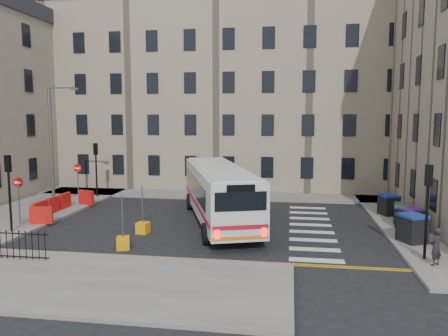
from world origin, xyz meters
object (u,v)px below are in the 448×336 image
(wheelie_bin_a, at_px, (412,228))
(pedestrian, at_px, (436,247))
(wheelie_bin_b, at_px, (411,219))
(bollard_yellow, at_px, (143,228))
(bus, at_px, (219,191))
(wheelie_bin_e, at_px, (389,205))
(streetlamp, at_px, (51,146))
(wheelie_bin_c, at_px, (404,216))
(bollard_chevron, at_px, (123,243))
(wheelie_bin_d, at_px, (402,213))

(wheelie_bin_a, distance_m, pedestrian, 3.45)
(wheelie_bin_b, distance_m, bollard_yellow, 14.44)
(bus, xyz_separation_m, wheelie_bin_b, (10.59, -0.78, -1.12))
(bus, bearing_deg, wheelie_bin_b, -23.04)
(wheelie_bin_e, bearing_deg, streetlamp, 163.41)
(streetlamp, relative_size, wheelie_bin_c, 6.38)
(wheelie_bin_e, bearing_deg, pedestrian, -110.52)
(bus, xyz_separation_m, wheelie_bin_e, (10.26, 3.13, -1.11))
(bus, bearing_deg, wheelie_bin_c, -18.05)
(wheelie_bin_b, bearing_deg, bollard_chevron, 175.25)
(wheelie_bin_e, distance_m, bollard_chevron, 16.54)
(wheelie_bin_e, height_order, pedestrian, pedestrian)
(streetlamp, relative_size, pedestrian, 5.12)
(streetlamp, height_order, wheelie_bin_a, streetlamp)
(pedestrian, xyz_separation_m, bollard_chevron, (-13.78, 0.60, -0.65))
(pedestrian, relative_size, bollard_chevron, 2.65)
(wheelie_bin_d, bearing_deg, wheelie_bin_e, 117.72)
(bus, relative_size, wheelie_bin_b, 8.56)
(wheelie_bin_c, bearing_deg, bollard_chevron, -141.27)
(wheelie_bin_b, height_order, pedestrian, pedestrian)
(pedestrian, relative_size, bollard_yellow, 2.65)
(bollard_chevron, bearing_deg, wheelie_bin_d, 25.82)
(streetlamp, height_order, wheelie_bin_e, streetlamp)
(wheelie_bin_c, xyz_separation_m, pedestrian, (-0.31, -6.53, 0.20))
(pedestrian, bearing_deg, wheelie_bin_b, -137.78)
(streetlamp, distance_m, wheelie_bin_d, 22.56)
(bus, xyz_separation_m, wheelie_bin_a, (10.09, -2.94, -1.05))
(wheelie_bin_b, height_order, wheelie_bin_c, wheelie_bin_b)
(wheelie_bin_e, relative_size, pedestrian, 0.89)
(bus, distance_m, wheelie_bin_e, 10.78)
(streetlamp, bearing_deg, bollard_chevron, -44.02)
(bus, distance_m, bollard_chevron, 7.03)
(wheelie_bin_a, height_order, wheelie_bin_c, wheelie_bin_a)
(wheelie_bin_d, height_order, bollard_yellow, wheelie_bin_d)
(streetlamp, xyz_separation_m, wheelie_bin_c, (22.09, -1.80, -3.59))
(wheelie_bin_a, bearing_deg, wheelie_bin_c, 58.86)
(bus, height_order, wheelie_bin_c, bus)
(wheelie_bin_e, height_order, bollard_yellow, wheelie_bin_e)
(wheelie_bin_c, distance_m, pedestrian, 6.54)
(wheelie_bin_a, bearing_deg, wheelie_bin_d, 58.17)
(wheelie_bin_a, bearing_deg, bollard_chevron, 166.95)
(bus, distance_m, wheelie_bin_c, 10.50)
(bollard_yellow, bearing_deg, wheelie_bin_e, 23.48)
(wheelie_bin_d, bearing_deg, wheelie_bin_b, -71.78)
(pedestrian, height_order, bollard_chevron, pedestrian)
(bus, bearing_deg, streetlamp, 151.73)
(wheelie_bin_a, relative_size, bollard_chevron, 2.63)
(bus, relative_size, bollard_chevron, 20.46)
(wheelie_bin_b, height_order, bollard_chevron, wheelie_bin_b)
(streetlamp, height_order, wheelie_bin_d, streetlamp)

